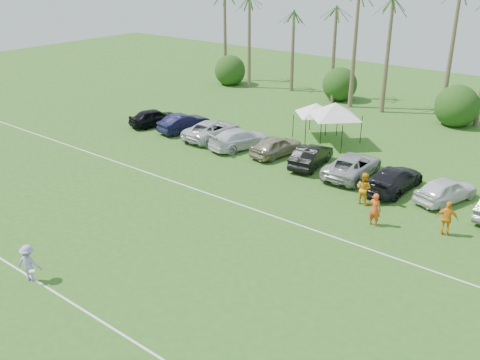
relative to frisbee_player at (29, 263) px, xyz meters
The scene contains 26 objects.
ground 2.42m from the frisbee_player, 59.14° to the right, with size 120.00×120.00×0.00m, color #2E5B1B.
field_lines 6.24m from the frisbee_player, 79.21° to the left, with size 80.00×12.10×0.01m.
palm_tree_0 42.18m from the frisbee_player, 120.03° to the left, with size 2.40×2.40×8.90m.
palm_tree_1 40.10m from the frisbee_player, 113.72° to the left, with size 2.40×2.40×9.90m.
palm_tree_2 38.57m from the frisbee_player, 106.74° to the left, with size 2.40×2.40×10.90m.
palm_tree_4 36.78m from the frisbee_player, 94.51° to the left, with size 2.40×2.40×8.90m.
palm_tree_5 36.85m from the frisbee_player, 88.16° to the left, with size 2.40×2.40×9.90m.
palm_tree_6 37.37m from the frisbee_player, 81.86° to the left, with size 2.40×2.40×10.90m.
bush_tree_0 41.15m from the frisbee_player, 115.71° to the left, with size 4.00×4.00×4.00m.
bush_tree_1 37.39m from the frisbee_player, 97.45° to the left, with size 4.00×4.00×4.00m.
bush_tree_2 37.76m from the frisbee_player, 79.07° to the left, with size 4.00×4.00×4.00m.
sideline_player_a 17.61m from the frisbee_player, 55.99° to the left, with size 0.69×0.45×1.89m, color #DC4D18.
sideline_player_b 18.61m from the frisbee_player, 64.10° to the left, with size 0.95×0.74×1.95m, color orange.
sideline_player_c 20.74m from the frisbee_player, 50.16° to the left, with size 1.12×0.47×1.91m, color orange.
canopy_tent_left 25.88m from the frisbee_player, 91.43° to the left, with size 3.97×3.97×3.22m.
canopy_tent_right 25.17m from the frisbee_player, 86.66° to the left, with size 4.77×4.77×3.86m.
frisbee_player is the anchor object (origin of this frame).
parked_car_0 23.65m from the frisbee_player, 123.20° to the left, with size 1.75×4.35×1.48m, color black.
parked_car_1 22.47m from the frisbee_player, 116.00° to the left, with size 1.57×4.50×1.48m, color black.
parked_car_2 21.33m from the frisbee_player, 108.45° to the left, with size 2.46×5.33×1.48m, color silver.
parked_car_3 20.24m from the frisbee_player, 100.40° to the left, with size 2.08×5.11×1.48m, color silver.
parked_car_4 20.24m from the frisbee_player, 91.58° to the left, with size 1.75×4.35×1.48m, color gray.
parked_car_5 20.18m from the frisbee_player, 82.77° to the left, with size 1.57×4.50×1.48m, color black.
parked_car_6 20.95m from the frisbee_player, 74.39° to the left, with size 2.46×5.33×1.48m, color #A9A9AB.
parked_car_7 21.56m from the frisbee_player, 66.10° to the left, with size 2.08×5.11×1.48m, color black.
parked_car_8 23.32m from the frisbee_player, 59.50° to the left, with size 1.75×4.35×1.48m, color white.
Camera 1 is at (19.11, -8.29, 13.72)m, focal length 40.00 mm.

